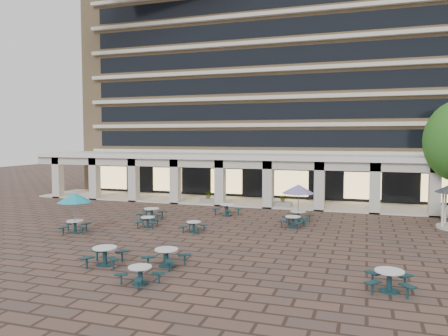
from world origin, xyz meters
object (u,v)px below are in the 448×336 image
Objects in this scene: picnic_table_1 at (140,274)px; planter_right at (283,203)px; picnic_table_2 at (166,256)px; planter_left at (208,199)px.

planter_right is (1.99, 20.77, -0.01)m from picnic_table_1.
planter_left is at bearing 116.68° from picnic_table_2.
planter_right reaches higher than picnic_table_1.
planter_left reaches higher than picnic_table_1.
picnic_table_2 is 18.34m from planter_right.
planter_right is (6.68, -0.00, -0.07)m from planter_left.
picnic_table_1 is 2.55m from picnic_table_2.
planter_left reaches higher than planter_right.
planter_left is at bearing 124.05° from picnic_table_1.
picnic_table_1 is at bearing -95.47° from planter_right.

